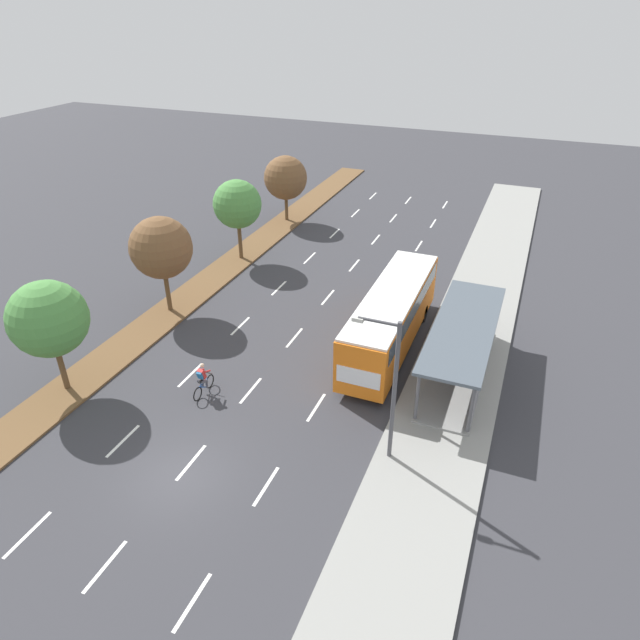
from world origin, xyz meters
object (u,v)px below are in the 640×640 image
at_px(cyclist, 203,381).
at_px(median_tree_fourth, 286,178).
at_px(bus_shelter, 467,346).
at_px(median_tree_third, 237,204).
at_px(median_tree_nearest, 48,319).
at_px(median_tree_second, 161,248).
at_px(streetlight, 390,383).
at_px(bus, 392,314).

xyz_separation_m(cyclist, median_tree_fourth, (-6.38, 23.45, 2.94)).
xyz_separation_m(bus_shelter, median_tree_third, (-17.64, 8.79, 2.30)).
bearing_deg(cyclist, median_tree_third, 112.36).
relative_size(median_tree_nearest, median_tree_second, 0.97).
bearing_deg(bus_shelter, streetlight, -106.79).
xyz_separation_m(cyclist, median_tree_nearest, (-6.47, -2.21, 3.24)).
bearing_deg(median_tree_second, bus, 4.98).
xyz_separation_m(bus_shelter, median_tree_fourth, (-17.90, 17.34, 1.87)).
relative_size(bus_shelter, streetlight, 1.48).
distance_m(median_tree_nearest, streetlight, 15.94).
bearing_deg(cyclist, bus, 46.13).
distance_m(bus_shelter, median_tree_nearest, 19.94).
bearing_deg(median_tree_nearest, cyclist, 18.86).
xyz_separation_m(bus, median_tree_second, (-13.63, -1.19, 2.13)).
height_order(bus_shelter, streetlight, streetlight).
bearing_deg(streetlight, bus_shelter, 73.21).
bearing_deg(streetlight, cyclist, 174.68).
distance_m(bus_shelter, bus, 4.51).
height_order(median_tree_nearest, streetlight, streetlight).
bearing_deg(bus, median_tree_second, -175.02).
height_order(median_tree_nearest, median_tree_second, median_tree_second).
bearing_deg(cyclist, median_tree_fourth, 105.23).
xyz_separation_m(cyclist, median_tree_third, (-6.13, 14.90, 3.38)).
bearing_deg(median_tree_third, bus_shelter, -26.47).
height_order(median_tree_nearest, median_tree_fourth, median_tree_nearest).
distance_m(bus, median_tree_second, 13.84).
bearing_deg(median_tree_nearest, streetlight, 4.80).
relative_size(bus, median_tree_third, 1.96).
xyz_separation_m(median_tree_second, median_tree_third, (0.26, 8.55, -0.03)).
height_order(cyclist, median_tree_fourth, median_tree_fourth).
relative_size(cyclist, median_tree_fourth, 0.34).
relative_size(cyclist, median_tree_nearest, 0.32).
distance_m(bus_shelter, streetlight, 7.57).
xyz_separation_m(median_tree_nearest, median_tree_fourth, (0.09, 25.66, -0.29)).
bearing_deg(median_tree_fourth, streetlight, -57.01).
bearing_deg(bus_shelter, median_tree_nearest, -155.18).
bearing_deg(streetlight, bus, 104.46).
distance_m(cyclist, median_tree_third, 16.46).
bearing_deg(median_tree_nearest, bus, 35.39).
relative_size(bus, median_tree_second, 1.91).
bearing_deg(median_tree_second, bus_shelter, -0.74).
xyz_separation_m(bus_shelter, streetlight, (-2.11, -6.99, 2.02)).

